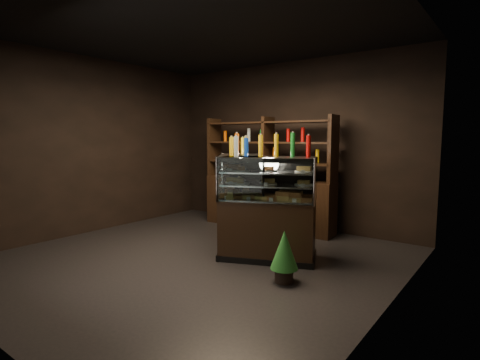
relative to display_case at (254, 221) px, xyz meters
The scene contains 7 objects.
ground 0.95m from the display_case, 125.00° to the right, with size 5.00×5.00×0.00m, color black.
room_shell 1.69m from the display_case, 125.00° to the right, with size 5.02×5.02×3.01m.
display_case is the anchor object (origin of this frame).
food_display 0.55m from the display_case, 105.51° to the right, with size 1.58×1.04×0.43m.
bottles_top 1.06m from the display_case, 74.49° to the left, with size 1.42×0.90×0.30m.
potted_conifer 1.13m from the display_case, 37.24° to the right, with size 0.32×0.32×0.68m.
back_shelving 1.52m from the display_case, 115.60° to the left, with size 2.49×0.54×2.00m.
Camera 1 is at (3.44, -3.57, 1.63)m, focal length 28.00 mm.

